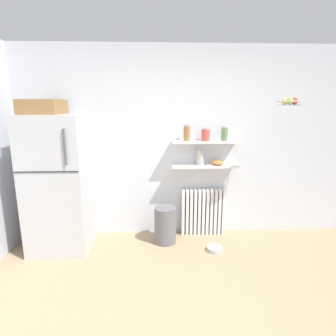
# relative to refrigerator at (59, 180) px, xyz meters

# --- Properties ---
(ground_plane) EXTENTS (7.04, 7.04, 0.00)m
(ground_plane) POSITION_rel_refrigerator_xyz_m (1.55, -1.14, -0.89)
(ground_plane) COLOR #9E8460
(back_wall) EXTENTS (7.04, 0.10, 2.60)m
(back_wall) POSITION_rel_refrigerator_xyz_m (1.55, 0.41, 0.41)
(back_wall) COLOR silver
(back_wall) RESTS_ON ground_plane
(refrigerator) EXTENTS (0.72, 0.75, 1.88)m
(refrigerator) POSITION_rel_refrigerator_xyz_m (0.00, 0.00, 0.00)
(refrigerator) COLOR #B7BABF
(refrigerator) RESTS_ON ground_plane
(radiator) EXTENTS (0.62, 0.12, 0.67)m
(radiator) POSITION_rel_refrigerator_xyz_m (1.89, 0.28, -0.56)
(radiator) COLOR white
(radiator) RESTS_ON ground_plane
(wall_shelf_lower) EXTENTS (0.90, 0.22, 0.02)m
(wall_shelf_lower) POSITION_rel_refrigerator_xyz_m (1.89, 0.25, 0.11)
(wall_shelf_lower) COLOR white
(wall_shelf_upper) EXTENTS (0.90, 0.22, 0.02)m
(wall_shelf_upper) POSITION_rel_refrigerator_xyz_m (1.89, 0.25, 0.45)
(wall_shelf_upper) COLOR white
(storage_jar_0) EXTENTS (0.09, 0.09, 0.21)m
(storage_jar_0) POSITION_rel_refrigerator_xyz_m (1.64, 0.25, 0.56)
(storage_jar_0) COLOR olive
(storage_jar_0) RESTS_ON wall_shelf_upper
(storage_jar_1) EXTENTS (0.11, 0.11, 0.17)m
(storage_jar_1) POSITION_rel_refrigerator_xyz_m (1.89, 0.25, 0.54)
(storage_jar_1) COLOR #C64C38
(storage_jar_1) RESTS_ON wall_shelf_upper
(storage_jar_2) EXTENTS (0.09, 0.09, 0.19)m
(storage_jar_2) POSITION_rel_refrigerator_xyz_m (2.15, 0.25, 0.55)
(storage_jar_2) COLOR #5B7F4C
(storage_jar_2) RESTS_ON wall_shelf_upper
(vase) EXTENTS (0.10, 0.10, 0.21)m
(vase) POSITION_rel_refrigerator_xyz_m (1.83, 0.25, 0.23)
(vase) COLOR #B2ADA8
(vase) RESTS_ON wall_shelf_lower
(shelf_bowl) EXTENTS (0.15, 0.15, 0.07)m
(shelf_bowl) POSITION_rel_refrigerator_xyz_m (2.07, 0.25, 0.16)
(shelf_bowl) COLOR orange
(shelf_bowl) RESTS_ON wall_shelf_lower
(trash_bin) EXTENTS (0.29, 0.29, 0.50)m
(trash_bin) POSITION_rel_refrigerator_xyz_m (1.34, 0.04, -0.65)
(trash_bin) COLOR slate
(trash_bin) RESTS_ON ground_plane
(pet_food_bowl) EXTENTS (0.20, 0.20, 0.05)m
(pet_food_bowl) POSITION_rel_refrigerator_xyz_m (1.97, -0.22, -0.87)
(pet_food_bowl) COLOR #B7B7BC
(pet_food_bowl) RESTS_ON ground_plane
(hanging_fruit_basket) EXTENTS (0.31, 0.31, 0.09)m
(hanging_fruit_basket) POSITION_rel_refrigerator_xyz_m (2.79, -0.18, 0.96)
(hanging_fruit_basket) COLOR #B2B2B7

